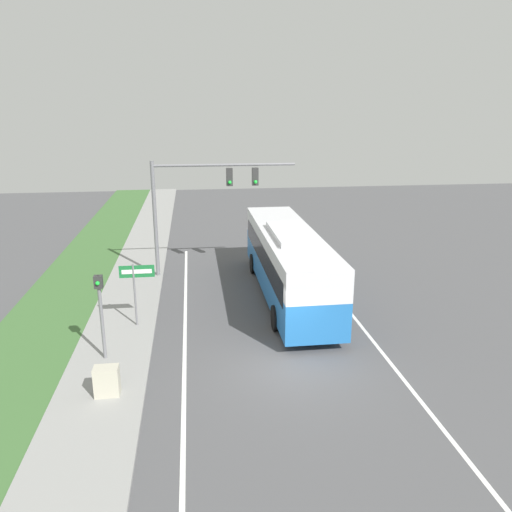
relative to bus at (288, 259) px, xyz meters
name	(u,v)px	position (x,y,z in m)	size (l,w,h in m)	color
ground_plane	(288,363)	(-1.22, -6.50, -1.86)	(80.00, 80.00, 0.00)	#4C4C4F
sidewalk	(106,373)	(-7.42, -6.50, -1.80)	(2.80, 80.00, 0.12)	gray
grass_verge	(6,380)	(-10.62, -6.50, -1.81)	(3.60, 80.00, 0.10)	#3D6633
lane_divider_near	(184,370)	(-4.82, -6.50, -1.86)	(0.14, 30.00, 0.01)	silver
lane_divider_far	(386,357)	(2.38, -6.50, -1.86)	(0.14, 30.00, 0.01)	silver
bus	(288,259)	(0.00, 0.00, 0.00)	(2.62, 11.95, 3.42)	#236BB7
signal_gantry	(200,193)	(-3.95, 3.64, 2.57)	(7.36, 0.41, 6.11)	slate
pedestrian_signal	(100,304)	(-7.60, -5.47, 0.30)	(0.28, 0.34, 3.19)	slate
street_sign	(136,283)	(-6.68, -2.75, 0.09)	(1.38, 0.08, 2.71)	slate
utility_cabinet	(107,381)	(-7.14, -7.94, -1.27)	(0.75, 0.47, 0.95)	#B7B29E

